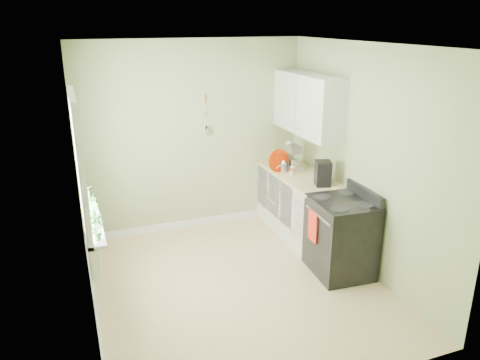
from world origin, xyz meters
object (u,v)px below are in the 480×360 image
object	(u,v)px
coffee_maker	(323,174)
stove	(341,236)
stand_mixer	(292,158)
kettle	(283,166)

from	to	relation	value
coffee_maker	stove	bearing A→B (deg)	-96.18
stove	stand_mixer	size ratio (longest dim) A/B	2.61
stove	coffee_maker	bearing A→B (deg)	83.82
stove	kettle	size ratio (longest dim) A/B	6.07
coffee_maker	stand_mixer	bearing A→B (deg)	94.73
stand_mixer	kettle	distance (m)	0.21
stand_mixer	kettle	world-z (taller)	stand_mixer
coffee_maker	kettle	bearing A→B (deg)	109.52
kettle	coffee_maker	size ratio (longest dim) A/B	0.53
stand_mixer	coffee_maker	size ratio (longest dim) A/B	1.24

